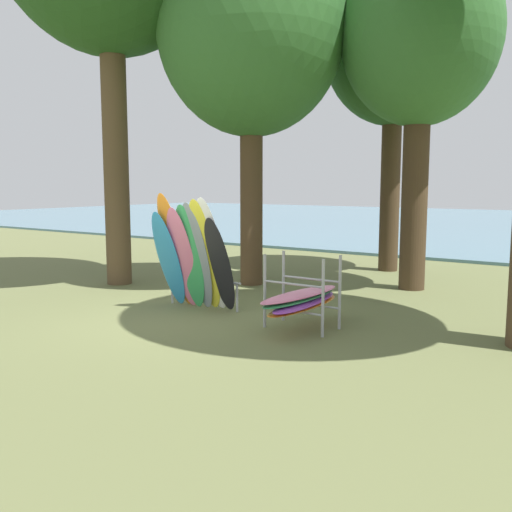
{
  "coord_description": "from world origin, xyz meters",
  "views": [
    {
      "loc": [
        6.75,
        -7.48,
        2.42
      ],
      "look_at": [
        0.95,
        0.98,
        1.1
      ],
      "focal_mm": 39.51,
      "sensor_mm": 36.0,
      "label": 1
    }
  ],
  "objects_px": {
    "leaning_board_pile": "(193,257)",
    "board_storage_rack": "(302,299)",
    "tree_mid_behind": "(394,45)",
    "tree_far_left_back": "(420,39)",
    "tree_far_right_back": "(251,28)"
  },
  "relations": [
    {
      "from": "tree_far_left_back",
      "to": "tree_far_right_back",
      "type": "distance_m",
      "value": 3.79
    },
    {
      "from": "tree_far_right_back",
      "to": "leaning_board_pile",
      "type": "bearing_deg",
      "value": -76.57
    },
    {
      "from": "tree_mid_behind",
      "to": "leaning_board_pile",
      "type": "distance_m",
      "value": 8.64
    },
    {
      "from": "leaning_board_pile",
      "to": "board_storage_rack",
      "type": "bearing_deg",
      "value": -0.66
    },
    {
      "from": "tree_mid_behind",
      "to": "board_storage_rack",
      "type": "height_order",
      "value": "tree_mid_behind"
    },
    {
      "from": "leaning_board_pile",
      "to": "board_storage_rack",
      "type": "relative_size",
      "value": 1.06
    },
    {
      "from": "board_storage_rack",
      "to": "leaning_board_pile",
      "type": "bearing_deg",
      "value": 179.34
    },
    {
      "from": "leaning_board_pile",
      "to": "tree_far_right_back",
      "type": "bearing_deg",
      "value": 103.43
    },
    {
      "from": "tree_far_right_back",
      "to": "leaning_board_pile",
      "type": "distance_m",
      "value": 5.8
    },
    {
      "from": "tree_mid_behind",
      "to": "leaning_board_pile",
      "type": "xyz_separation_m",
      "value": [
        -1.22,
        -6.89,
        -5.07
      ]
    },
    {
      "from": "tree_mid_behind",
      "to": "leaning_board_pile",
      "type": "relative_size",
      "value": 3.7
    },
    {
      "from": "tree_mid_behind",
      "to": "tree_far_left_back",
      "type": "xyz_separation_m",
      "value": [
        1.5,
        -2.37,
        -0.52
      ]
    },
    {
      "from": "tree_mid_behind",
      "to": "tree_far_left_back",
      "type": "height_order",
      "value": "tree_mid_behind"
    },
    {
      "from": "tree_far_right_back",
      "to": "leaning_board_pile",
      "type": "xyz_separation_m",
      "value": [
        0.7,
        -2.95,
        -4.95
      ]
    },
    {
      "from": "leaning_board_pile",
      "to": "tree_mid_behind",
      "type": "bearing_deg",
      "value": 79.98
    }
  ]
}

